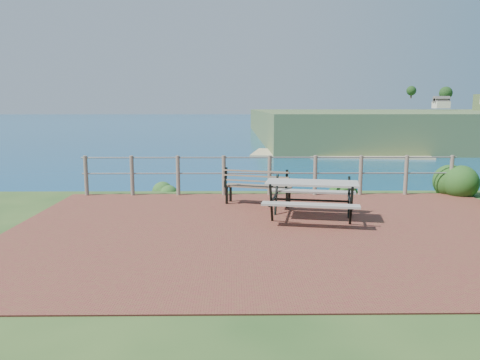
{
  "coord_description": "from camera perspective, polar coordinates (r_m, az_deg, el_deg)",
  "views": [
    {
      "loc": [
        -0.89,
        -8.26,
        2.25
      ],
      "look_at": [
        -0.77,
        1.15,
        0.75
      ],
      "focal_mm": 35.0,
      "sensor_mm": 36.0,
      "label": 1
    }
  ],
  "objects": [
    {
      "name": "shrub_lip_east",
      "position": [
        12.67,
        12.09,
        -1.38
      ],
      "size": [
        0.69,
        0.69,
        0.4
      ],
      "primitive_type": "ellipsoid",
      "color": "#154717",
      "rests_on": "ground"
    },
    {
      "name": "ground",
      "position": [
        8.61,
        5.28,
        -6.13
      ],
      "size": [
        10.0,
        7.0,
        0.12
      ],
      "primitive_type": "cube",
      "color": "brown",
      "rests_on": "ground"
    },
    {
      "name": "park_bench",
      "position": [
        10.6,
        2.21,
        -0.1
      ],
      "size": [
        1.56,
        0.82,
        0.85
      ],
      "rotation": [
        0.0,
        0.0,
        -0.31
      ],
      "color": "brown",
      "rests_on": "ground"
    },
    {
      "name": "picnic_table",
      "position": [
        9.31,
        8.71,
        -2.0
      ],
      "size": [
        1.89,
        1.53,
        0.75
      ],
      "rotation": [
        0.0,
        0.0,
        -0.2
      ],
      "color": "gray",
      "rests_on": "ground"
    },
    {
      "name": "safety_railing",
      "position": [
        11.76,
        3.63,
        0.84
      ],
      "size": [
        9.4,
        0.1,
        1.0
      ],
      "color": "#6B5B4C",
      "rests_on": "ground"
    },
    {
      "name": "ocean",
      "position": [
        208.27,
        -0.48,
        8.41
      ],
      "size": [
        1200.0,
        1200.0,
        0.0
      ],
      "primitive_type": "plane",
      "color": "#156D7E",
      "rests_on": "ground"
    },
    {
      "name": "shrub_lip_west",
      "position": [
        12.8,
        -9.12,
        -1.19
      ],
      "size": [
        0.65,
        0.65,
        0.35
      ],
      "primitive_type": "ellipsoid",
      "color": "#2B501E",
      "rests_on": "ground"
    },
    {
      "name": "shrub_right_edge",
      "position": [
        13.25,
        23.67,
        -1.49
      ],
      "size": [
        0.96,
        0.96,
        1.38
      ],
      "primitive_type": "ellipsoid",
      "color": "#154717",
      "rests_on": "ground"
    }
  ]
}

